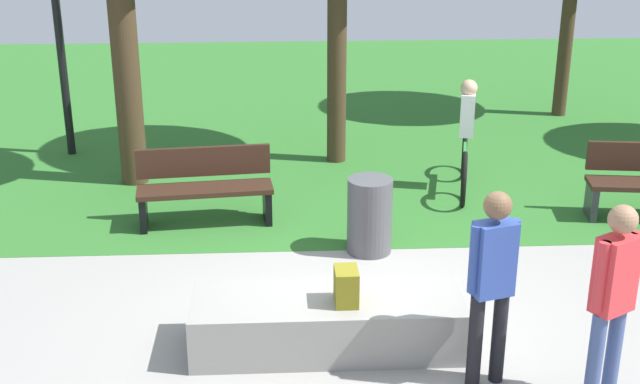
# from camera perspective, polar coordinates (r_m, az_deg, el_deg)

# --- Properties ---
(ground_plane) EXTENTS (28.00, 28.00, 0.00)m
(ground_plane) POSITION_cam_1_polar(r_m,az_deg,el_deg) (8.14, 2.30, -8.59)
(ground_plane) COLOR gray
(grass_lawn) EXTENTS (26.60, 12.42, 0.01)m
(grass_lawn) POSITION_cam_1_polar(r_m,az_deg,el_deg) (15.39, -0.33, 5.79)
(grass_lawn) COLOR #2D6B28
(grass_lawn) RESTS_ON ground_plane
(concrete_ledge) EXTENTS (2.39, 0.81, 0.49)m
(concrete_ledge) POSITION_cam_1_polar(r_m,az_deg,el_deg) (7.60, 0.48, -8.78)
(concrete_ledge) COLOR gray
(concrete_ledge) RESTS_ON ground_plane
(backpack_on_ledge) EXTENTS (0.20, 0.28, 0.32)m
(backpack_on_ledge) POSITION_cam_1_polar(r_m,az_deg,el_deg) (7.33, 1.78, -6.35)
(backpack_on_ledge) COLOR olive
(backpack_on_ledge) RESTS_ON concrete_ledge
(skater_performing_trick) EXTENTS (0.38, 0.33, 1.69)m
(skater_performing_trick) POSITION_cam_1_polar(r_m,az_deg,el_deg) (6.89, 19.11, -6.30)
(skater_performing_trick) COLOR #3F5184
(skater_performing_trick) RESTS_ON ground_plane
(skater_watching) EXTENTS (0.42, 0.28, 1.70)m
(skater_watching) POSITION_cam_1_polar(r_m,az_deg,el_deg) (6.89, 11.50, -5.49)
(skater_watching) COLOR black
(skater_watching) RESTS_ON ground_plane
(skateboard_spare) EXTENTS (0.76, 0.64, 0.08)m
(skateboard_spare) POSITION_cam_1_polar(r_m,az_deg,el_deg) (8.49, 3.57, -6.83)
(skateboard_spare) COLOR #A5262D
(skateboard_spare) RESTS_ON ground_plane
(park_bench_near_lamppost) EXTENTS (1.64, 0.63, 0.91)m
(park_bench_near_lamppost) POSITION_cam_1_polar(r_m,az_deg,el_deg) (10.20, -7.76, 0.46)
(park_bench_near_lamppost) COLOR #331E14
(park_bench_near_lamppost) RESTS_ON ground_plane
(trash_bin) EXTENTS (0.50, 0.50, 0.86)m
(trash_bin) POSITION_cam_1_polar(r_m,az_deg,el_deg) (9.37, 3.35, -1.59)
(trash_bin) COLOR #4C4C51
(trash_bin) RESTS_ON ground_plane
(cyclist_on_bicycle) EXTENTS (0.45, 1.79, 1.52)m
(cyclist_on_bicycle) POSITION_cam_1_polar(r_m,az_deg,el_deg) (11.32, 9.75, 3.22)
(cyclist_on_bicycle) COLOR black
(cyclist_on_bicycle) RESTS_ON ground_plane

